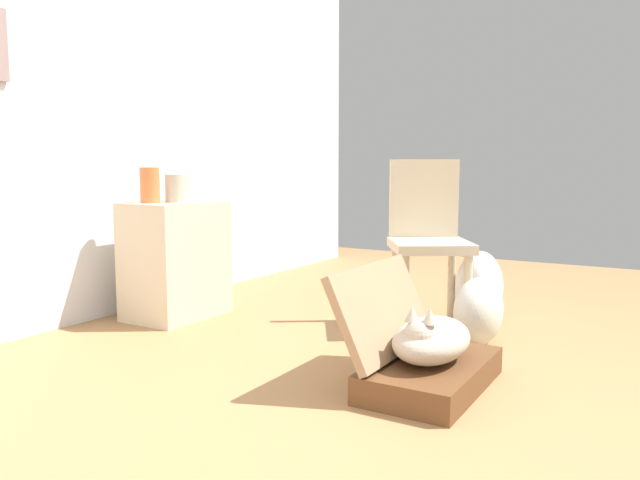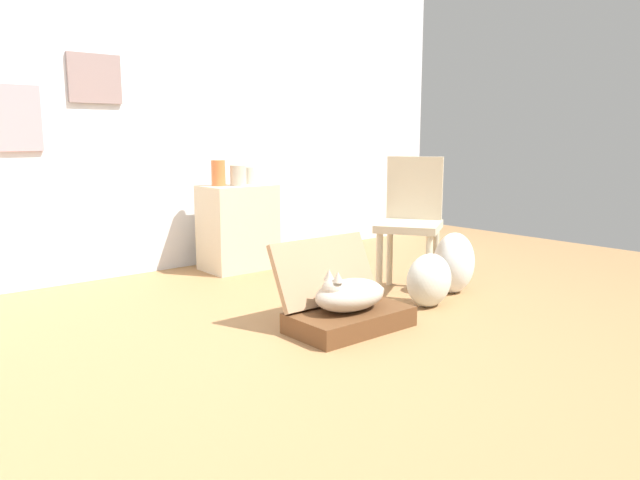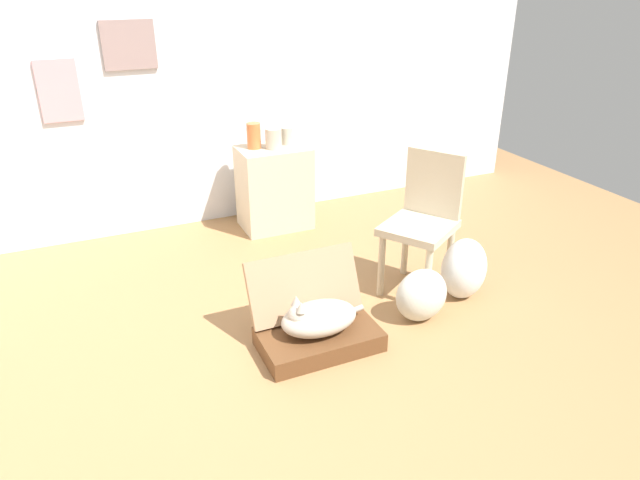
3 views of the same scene
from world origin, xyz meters
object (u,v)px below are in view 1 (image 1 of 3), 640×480
side_table (176,260)px  cat (431,339)px  vase_short (184,189)px  vase_tall (150,185)px  vase_round (177,188)px  suitcase_base (431,374)px  chair (428,236)px  plastic_bag_white (478,312)px  plastic_bag_clear (479,288)px

side_table → cat: bearing=-102.4°
cat → vase_short: vase_short is taller
vase_tall → vase_round: bearing=-26.4°
suitcase_base → chair: chair is taller
cat → chair: chair is taller
plastic_bag_white → vase_tall: size_ratio=1.70×
plastic_bag_white → plastic_bag_clear: plastic_bag_clear is taller
cat → plastic_bag_white: cat is taller
vase_round → vase_short: bearing=26.5°
plastic_bag_white → vase_tall: vase_tall is taller
suitcase_base → cat: cat is taller
suitcase_base → vase_short: bearing=74.0°
plastic_bag_white → vase_short: size_ratio=2.48×
suitcase_base → vase_tall: 1.91m
suitcase_base → chair: (0.90, 0.37, 0.44)m
plastic_bag_clear → chair: (-0.18, 0.24, 0.29)m
vase_short → vase_round: 0.15m
vase_round → chair: size_ratio=0.17×
side_table → chair: bearing=-68.1°
vase_tall → vase_short: vase_tall is taller
side_table → chair: 1.45m
suitcase_base → side_table: size_ratio=1.00×
vase_tall → vase_short: 0.28m
vase_tall → vase_round: size_ratio=1.25×
side_table → vase_short: vase_short is taller
cat → side_table: side_table is taller
vase_short → cat: bearing=-106.3°
plastic_bag_white → plastic_bag_clear: bearing=16.1°
vase_tall → vase_round: 0.16m
suitcase_base → plastic_bag_white: (0.69, 0.02, 0.11)m
plastic_bag_white → vase_tall: (-0.46, 1.74, 0.60)m
plastic_bag_clear → side_table: 1.74m
suitcase_base → vase_round: vase_round is taller
plastic_bag_white → side_table: 1.73m
vase_round → side_table: bearing=90.0°
plastic_bag_clear → vase_tall: bearing=117.7°
suitcase_base → vase_short: size_ratio=4.96×
cat → side_table: 1.75m
vase_short → vase_tall: bearing=-179.9°
side_table → vase_round: vase_round is taller
suitcase_base → side_table: (0.36, 1.71, 0.28)m
vase_tall → vase_short: bearing=0.1°
cat → vase_round: vase_round is taller
suitcase_base → vase_round: (0.36, 1.69, 0.70)m
plastic_bag_clear → plastic_bag_white: bearing=-163.9°
suitcase_base → vase_tall: (0.23, 1.75, 0.72)m
cat → suitcase_base: bearing=-1.8°
plastic_bag_white → vase_short: 1.84m
side_table → vase_tall: (-0.14, 0.05, 0.44)m
suitcase_base → vase_tall: size_ratio=3.39×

